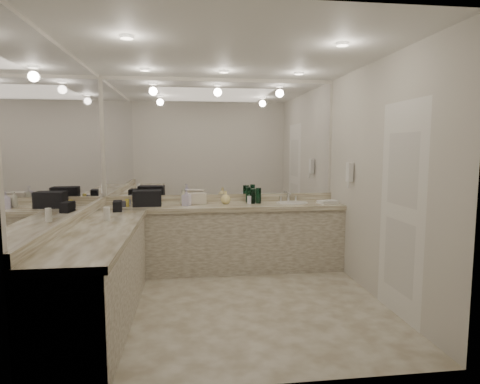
{
  "coord_description": "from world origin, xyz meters",
  "views": [
    {
      "loc": [
        -0.44,
        -4.1,
        1.66
      ],
      "look_at": [
        0.13,
        0.4,
        1.15
      ],
      "focal_mm": 30.0,
      "sensor_mm": 36.0,
      "label": 1
    }
  ],
  "objects": [
    {
      "name": "floor",
      "position": [
        0.0,
        0.0,
        0.0
      ],
      "size": [
        3.2,
        3.2,
        0.0
      ],
      "primitive_type": "plane",
      "color": "beige",
      "rests_on": "ground"
    },
    {
      "name": "ceiling",
      "position": [
        0.0,
        0.0,
        2.6
      ],
      "size": [
        3.2,
        3.2,
        0.0
      ],
      "primitive_type": "plane",
      "color": "white",
      "rests_on": "floor"
    },
    {
      "name": "wall_back",
      "position": [
        0.0,
        1.5,
        1.3
      ],
      "size": [
        3.2,
        0.02,
        2.6
      ],
      "primitive_type": "cube",
      "color": "beige",
      "rests_on": "floor"
    },
    {
      "name": "wall_left",
      "position": [
        -1.6,
        0.0,
        1.3
      ],
      "size": [
        0.02,
        3.0,
        2.6
      ],
      "primitive_type": "cube",
      "color": "beige",
      "rests_on": "floor"
    },
    {
      "name": "wall_right",
      "position": [
        1.6,
        0.0,
        1.3
      ],
      "size": [
        0.02,
        3.0,
        2.6
      ],
      "primitive_type": "cube",
      "color": "beige",
      "rests_on": "floor"
    },
    {
      "name": "vanity_back_base",
      "position": [
        0.0,
        1.2,
        0.42
      ],
      "size": [
        3.2,
        0.6,
        0.84
      ],
      "primitive_type": "cube",
      "color": "beige",
      "rests_on": "floor"
    },
    {
      "name": "vanity_back_top",
      "position": [
        0.0,
        1.19,
        0.87
      ],
      "size": [
        3.2,
        0.64,
        0.06
      ],
      "primitive_type": "cube",
      "color": "beige",
      "rests_on": "vanity_back_base"
    },
    {
      "name": "vanity_left_base",
      "position": [
        -1.3,
        -0.3,
        0.42
      ],
      "size": [
        0.6,
        2.4,
        0.84
      ],
      "primitive_type": "cube",
      "color": "beige",
      "rests_on": "floor"
    },
    {
      "name": "vanity_left_top",
      "position": [
        -1.29,
        -0.3,
        0.87
      ],
      "size": [
        0.64,
        2.42,
        0.06
      ],
      "primitive_type": "cube",
      "color": "beige",
      "rests_on": "vanity_left_base"
    },
    {
      "name": "backsplash_back",
      "position": [
        0.0,
        1.48,
        0.95
      ],
      "size": [
        3.2,
        0.04,
        0.1
      ],
      "primitive_type": "cube",
      "color": "beige",
      "rests_on": "vanity_back_top"
    },
    {
      "name": "backsplash_left",
      "position": [
        -1.58,
        0.0,
        0.95
      ],
      "size": [
        0.04,
        3.0,
        0.1
      ],
      "primitive_type": "cube",
      "color": "beige",
      "rests_on": "vanity_left_top"
    },
    {
      "name": "mirror_back",
      "position": [
        0.0,
        1.49,
        1.77
      ],
      "size": [
        3.12,
        0.01,
        1.55
      ],
      "primitive_type": "cube",
      "color": "white",
      "rests_on": "wall_back"
    },
    {
      "name": "mirror_left",
      "position": [
        -1.59,
        0.0,
        1.77
      ],
      "size": [
        0.01,
        2.92,
        1.55
      ],
      "primitive_type": "cube",
      "color": "white",
      "rests_on": "wall_left"
    },
    {
      "name": "sink",
      "position": [
        0.95,
        1.2,
        0.9
      ],
      "size": [
        0.44,
        0.44,
        0.03
      ],
      "primitive_type": "cylinder",
      "color": "white",
      "rests_on": "vanity_back_top"
    },
    {
      "name": "faucet",
      "position": [
        0.95,
        1.41,
        0.97
      ],
      "size": [
        0.24,
        0.16,
        0.14
      ],
      "primitive_type": "cube",
      "color": "silver",
      "rests_on": "vanity_back_top"
    },
    {
      "name": "wall_phone",
      "position": [
        1.56,
        0.7,
        1.35
      ],
      "size": [
        0.06,
        0.1,
        0.24
      ],
      "primitive_type": "cube",
      "color": "white",
      "rests_on": "wall_right"
    },
    {
      "name": "door",
      "position": [
        1.59,
        -0.5,
        1.05
      ],
      "size": [
        0.02,
        0.82,
        2.1
      ],
      "primitive_type": "cube",
      "color": "white",
      "rests_on": "wall_right"
    },
    {
      "name": "black_toiletry_bag",
      "position": [
        -0.99,
        1.18,
        1.0
      ],
      "size": [
        0.37,
        0.25,
        0.21
      ],
      "primitive_type": "cube",
      "rotation": [
        0.0,
        0.0,
        0.06
      ],
      "color": "black",
      "rests_on": "vanity_back_top"
    },
    {
      "name": "black_bag_spill",
      "position": [
        -1.3,
        0.8,
        0.96
      ],
      "size": [
        0.13,
        0.23,
        0.12
      ],
      "primitive_type": "cube",
      "rotation": [
        0.0,
        0.0,
        0.12
      ],
      "color": "black",
      "rests_on": "vanity_left_top"
    },
    {
      "name": "cream_cosmetic_case",
      "position": [
        -0.35,
        1.28,
        0.97
      ],
      "size": [
        0.27,
        0.2,
        0.14
      ],
      "primitive_type": "cube",
      "rotation": [
        0.0,
        0.0,
        0.2
      ],
      "color": "beige",
      "rests_on": "vanity_back_top"
    },
    {
      "name": "hand_towel",
      "position": [
        1.43,
        1.12,
        0.92
      ],
      "size": [
        0.28,
        0.22,
        0.04
      ],
      "primitive_type": "cube",
      "rotation": [
        0.0,
        0.0,
        0.23
      ],
      "color": "white",
      "rests_on": "vanity_back_top"
    },
    {
      "name": "lotion_left",
      "position": [
        -1.3,
        0.15,
        0.97
      ],
      "size": [
        0.06,
        0.06,
        0.15
      ],
      "primitive_type": "cylinder",
      "color": "white",
      "rests_on": "vanity_left_top"
    },
    {
      "name": "soap_bottle_a",
      "position": [
        -0.53,
        1.27,
        1.0
      ],
      "size": [
        0.1,
        0.1,
        0.2
      ],
      "primitive_type": "imported",
      "rotation": [
        0.0,
        0.0,
        -0.26
      ],
      "color": "beige",
      "rests_on": "vanity_back_top"
    },
    {
      "name": "soap_bottle_b",
      "position": [
        -0.48,
        1.13,
        1.01
      ],
      "size": [
        0.13,
        0.13,
        0.22
      ],
      "primitive_type": "imported",
      "rotation": [
        0.0,
        0.0,
        -0.39
      ],
      "color": "silver",
      "rests_on": "vanity_back_top"
    },
    {
      "name": "soap_bottle_c",
      "position": [
        0.04,
        1.25,
        0.99
      ],
      "size": [
        0.17,
        0.17,
        0.18
      ],
      "primitive_type": "imported",
      "rotation": [
        0.0,
        0.0,
        0.33
      ],
      "color": "#F0DD8A",
      "rests_on": "vanity_back_top"
    },
    {
      "name": "green_bottle_0",
      "position": [
        0.44,
        1.35,
        1.0
      ],
      "size": [
        0.07,
        0.07,
        0.19
      ],
      "primitive_type": "cylinder",
      "color": "#104128",
      "rests_on": "vanity_back_top"
    },
    {
      "name": "green_bottle_1",
      "position": [
        0.41,
        1.22,
        1.0
      ],
      "size": [
        0.06,
        0.06,
        0.2
      ],
      "primitive_type": "cylinder",
      "color": "#104128",
      "rests_on": "vanity_back_top"
    },
    {
      "name": "green_bottle_2",
      "position": [
        0.49,
        1.23,
        1.01
      ],
      "size": [
        0.07,
        0.07,
        0.21
      ],
      "primitive_type": "cylinder",
      "color": "#104128",
      "rests_on": "vanity_back_top"
    },
    {
      "name": "green_bottle_3",
      "position": [
        0.37,
        1.35,
        1.01
      ],
      "size": [
        0.07,
        0.07,
        0.21
      ],
      "primitive_type": "cylinder",
      "color": "#104128",
      "rests_on": "vanity_back_top"
    },
    {
      "name": "green_bottle_4",
      "position": [
        0.39,
        1.22,
        0.99
      ],
      "size": [
        0.07,
        0.07,
        0.18
      ],
      "primitive_type": "cylinder",
      "color": "#104128",
      "rests_on": "vanity_back_top"
    },
    {
      "name": "amenity_bottle_0",
      "position": [
        -1.23,
        1.29,
        0.93
      ],
      "size": [
        0.04,
        0.04,
        0.07
      ],
      "primitive_type": "cylinder",
      "color": "silver",
      "rests_on": "vanity_back_top"
    },
    {
      "name": "amenity_bottle_1",
      "position": [
        -1.24,
        1.14,
        0.95
      ],
      "size": [
        0.05,
        0.05,
        0.1
      ],
      "primitive_type": "cylinder",
      "color": "#F2D84C",
      "rests_on": "vanity_back_top"
    },
    {
      "name": "amenity_bottle_2",
      "position": [
        -0.48,
        1.3,
        0.93
      ],
      "size": [
        0.05,
        0.05,
        0.07
      ],
      "primitive_type": "cylinder",
      "color": "silver",
      "rests_on": "vanity_back_top"
    },
    {
      "name": "amenity_bottle_3",
      "position": [
        -1.28,
        1.12,
        0.94
      ],
      "size": [
        0.06,
        0.06,
        0.08
      ],
      "primitive_type": "cylinder",
      "color": "#3F3F4C",
      "rests_on": "vanity_back_top"
    },
    {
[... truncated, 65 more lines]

